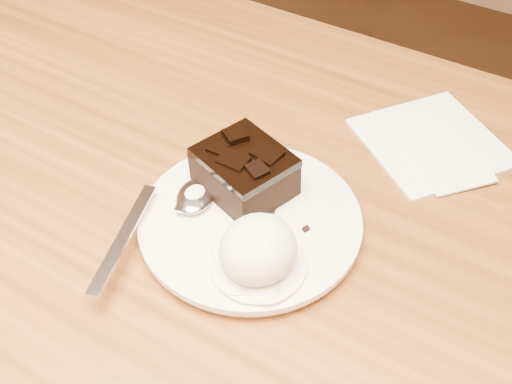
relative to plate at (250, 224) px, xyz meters
The scene contains 9 objects.
plate is the anchor object (origin of this frame).
brownie 0.05m from the plate, 129.52° to the left, with size 0.08×0.07×0.04m, color black.
ice_cream_scoop 0.06m from the plate, 51.41° to the right, with size 0.06×0.07×0.05m, color white.
melt_puddle 0.06m from the plate, 51.41° to the right, with size 0.08×0.08×0.00m, color white.
spoon 0.06m from the plate, behind, with size 0.03×0.19×0.01m, color silver, non-canonical shape.
napkin 0.22m from the plate, 64.11° to the left, with size 0.13×0.13×0.01m, color white.
crumb_a 0.05m from the plate, 84.98° to the right, with size 0.01×0.01×0.00m, color black.
crumb_b 0.02m from the plate, 50.21° to the left, with size 0.01×0.01×0.00m, color black.
crumb_c 0.05m from the plate, 13.84° to the left, with size 0.01×0.00×0.00m, color black.
Camera 1 is at (0.32, -0.28, 1.18)m, focal length 43.95 mm.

